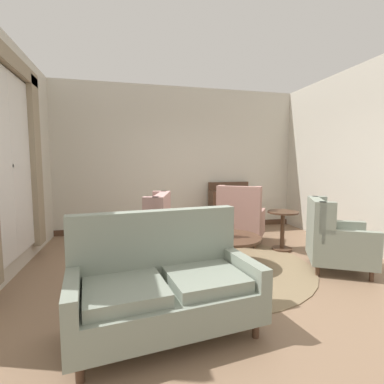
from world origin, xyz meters
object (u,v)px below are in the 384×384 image
porcelain_vase (228,225)px  armchair_foreground_right (144,238)px  settee (164,284)px  armchair_far_left (334,240)px  coffee_table (229,242)px  armchair_back_corner (241,219)px  sideboard (231,207)px  side_table (283,227)px

porcelain_vase → armchair_foreground_right: (-1.17, 0.20, -0.16)m
settee → armchair_far_left: (2.49, 0.87, 0.01)m
coffee_table → settee: bearing=-130.1°
settee → porcelain_vase: bearing=42.5°
coffee_table → settee: 1.72m
porcelain_vase → settee: (-1.09, -1.30, -0.19)m
coffee_table → settee: (-1.11, -1.31, 0.05)m
coffee_table → armchair_foreground_right: 1.20m
porcelain_vase → armchair_far_left: 1.47m
armchair_back_corner → settee: bearing=88.2°
settee → sideboard: size_ratio=1.58×
armchair_back_corner → sideboard: armchair_back_corner is taller
coffee_table → porcelain_vase: porcelain_vase is taller
armchair_foreground_right → settee: bearing=18.1°
porcelain_vase → side_table: porcelain_vase is taller
armchair_back_corner → porcelain_vase: bearing=93.2°
settee → armchair_foreground_right: (-0.08, 1.50, 0.03)m
settee → armchair_far_left: size_ratio=1.60×
armchair_back_corner → side_table: size_ratio=1.65×
coffee_table → armchair_far_left: (1.38, -0.44, 0.06)m
armchair_foreground_right → porcelain_vase: bearing=95.4°
side_table → porcelain_vase: bearing=-155.8°
coffee_table → porcelain_vase: (-0.02, -0.01, 0.24)m
coffee_table → armchair_foreground_right: size_ratio=0.85×
armchair_foreground_right → side_table: armchair_foreground_right is taller
armchair_far_left → sideboard: size_ratio=0.99×
settee → side_table: size_ratio=2.49×
porcelain_vase → settee: bearing=-130.0°
porcelain_vase → side_table: bearing=24.2°
side_table → coffee_table: bearing=-156.0°
armchair_back_corner → side_table: bearing=168.6°
armchair_far_left → side_table: bearing=41.4°
armchair_far_left → sideboard: 2.68m
settee → armchair_far_left: settee is taller
coffee_table → armchair_back_corner: (0.64, 1.07, 0.08)m
armchair_foreground_right → armchair_far_left: size_ratio=1.01×
armchair_far_left → porcelain_vase: bearing=102.0°
armchair_far_left → armchair_back_corner: bearing=55.2°
armchair_foreground_right → armchair_far_left: (2.56, -0.63, -0.02)m
armchair_foreground_right → sideboard: (2.07, 2.01, 0.05)m
armchair_far_left → sideboard: sideboard is taller
settee → sideboard: 4.04m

